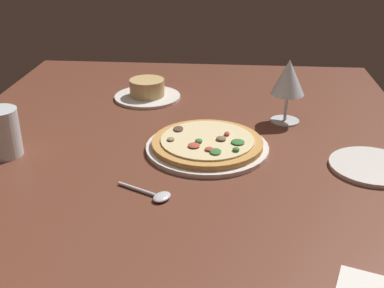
# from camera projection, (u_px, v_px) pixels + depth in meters

# --- Properties ---
(dining_table) EXTENTS (1.50, 1.10, 0.04)m
(dining_table) POSITION_uv_depth(u_px,v_px,m) (176.00, 173.00, 1.02)
(dining_table) COLOR brown
(dining_table) RESTS_ON ground
(pizza_main) EXTENTS (0.27, 0.27, 0.03)m
(pizza_main) POSITION_uv_depth(u_px,v_px,m) (207.00, 145.00, 1.07)
(pizza_main) COLOR silver
(pizza_main) RESTS_ON dining_table
(ramekin_on_saucer) EXTENTS (0.18, 0.18, 0.05)m
(ramekin_on_saucer) POSITION_uv_depth(u_px,v_px,m) (147.00, 91.00, 1.37)
(ramekin_on_saucer) COLOR silver
(ramekin_on_saucer) RESTS_ON dining_table
(wine_glass_near) EXTENTS (0.08, 0.08, 0.16)m
(wine_glass_near) POSITION_uv_depth(u_px,v_px,m) (288.00, 79.00, 1.18)
(wine_glass_near) COLOR silver
(wine_glass_near) RESTS_ON dining_table
(water_glass) EXTENTS (0.08, 0.08, 0.10)m
(water_glass) POSITION_uv_depth(u_px,v_px,m) (2.00, 135.00, 1.03)
(water_glass) COLOR silver
(water_glass) RESTS_ON dining_table
(side_plate) EXTENTS (0.17, 0.17, 0.01)m
(side_plate) POSITION_uv_depth(u_px,v_px,m) (372.00, 166.00, 0.99)
(side_plate) COLOR silver
(side_plate) RESTS_ON dining_table
(spoon) EXTENTS (0.07, 0.11, 0.01)m
(spoon) POSITION_uv_depth(u_px,v_px,m) (155.00, 195.00, 0.89)
(spoon) COLOR silver
(spoon) RESTS_ON dining_table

